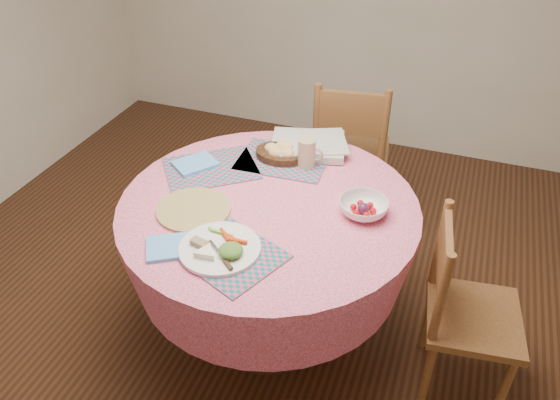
{
  "coord_description": "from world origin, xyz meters",
  "views": [
    {
      "loc": [
        0.66,
        -1.68,
        2.06
      ],
      "look_at": [
        0.05,
        0.0,
        0.78
      ],
      "focal_mm": 35.0,
      "sensor_mm": 36.0,
      "label": 1
    }
  ],
  "objects": [
    {
      "name": "placemat_front",
      "position": [
        -0.04,
        -0.33,
        0.75
      ],
      "size": [
        0.49,
        0.43,
        0.01
      ],
      "primitive_type": "cube",
      "rotation": [
        0.0,
        0.0,
        -0.4
      ],
      "color": "#13666C",
      "rests_on": "dining_table"
    },
    {
      "name": "napkin_far",
      "position": [
        -0.41,
        0.15,
        0.76
      ],
      "size": [
        0.22,
        0.23,
        0.01
      ],
      "primitive_type": "cube",
      "rotation": [
        0.0,
        0.0,
        0.93
      ],
      "color": "#5EA8F2",
      "rests_on": "placemat_left"
    },
    {
      "name": "chair_right",
      "position": [
        0.83,
        -0.0,
        0.44
      ],
      "size": [
        0.42,
        0.43,
        0.84
      ],
      "rotation": [
        0.0,
        0.0,
        1.69
      ],
      "color": "brown",
      "rests_on": "ground"
    },
    {
      "name": "newspaper_stack",
      "position": [
        0.02,
        0.47,
        0.78
      ],
      "size": [
        0.41,
        0.36,
        0.04
      ],
      "rotation": [
        0.0,
        0.0,
        0.25
      ],
      "color": "silver",
      "rests_on": "dining_table"
    },
    {
      "name": "chair_back",
      "position": [
        0.12,
        0.97,
        0.49
      ],
      "size": [
        0.49,
        0.47,
        0.94
      ],
      "rotation": [
        0.0,
        0.0,
        3.28
      ],
      "color": "brown",
      "rests_on": "ground"
    },
    {
      "name": "placemat_back",
      "position": [
        -0.06,
        0.34,
        0.75
      ],
      "size": [
        0.42,
        0.32,
        0.01
      ],
      "primitive_type": "cube",
      "rotation": [
        0.0,
        0.0,
        0.05
      ],
      "color": "#13666C",
      "rests_on": "dining_table"
    },
    {
      "name": "fruit_bowl",
      "position": [
        0.38,
        0.06,
        0.78
      ],
      "size": [
        0.22,
        0.22,
        0.06
      ],
      "rotation": [
        0.0,
        0.0,
        0.11
      ],
      "color": "white",
      "rests_on": "dining_table"
    },
    {
      "name": "dinner_plate",
      "position": [
        -0.05,
        -0.34,
        0.77
      ],
      "size": [
        0.3,
        0.3,
        0.05
      ],
      "rotation": [
        0.0,
        0.0,
        -0.24
      ],
      "color": "white",
      "rests_on": "placemat_front"
    },
    {
      "name": "wicker_trivet",
      "position": [
        -0.26,
        -0.15,
        0.76
      ],
      "size": [
        0.3,
        0.3,
        0.01
      ],
      "primitive_type": "cylinder",
      "color": "olive",
      "rests_on": "dining_table"
    },
    {
      "name": "bread_bowl",
      "position": [
        -0.08,
        0.35,
        0.79
      ],
      "size": [
        0.23,
        0.23,
        0.08
      ],
      "color": "black",
      "rests_on": "placemat_back"
    },
    {
      "name": "latte_mug",
      "position": [
        0.06,
        0.33,
        0.82
      ],
      "size": [
        0.12,
        0.08,
        0.13
      ],
      "color": "tan",
      "rests_on": "placemat_back"
    },
    {
      "name": "ground",
      "position": [
        0.0,
        0.0,
        0.0
      ],
      "size": [
        4.0,
        4.0,
        0.0
      ],
      "primitive_type": "plane",
      "color": "#331C0F",
      "rests_on": "ground"
    },
    {
      "name": "placemat_left",
      "position": [
        -0.34,
        0.16,
        0.75
      ],
      "size": [
        0.5,
        0.48,
        0.01
      ],
      "primitive_type": "cube",
      "rotation": [
        0.0,
        0.0,
        0.66
      ],
      "color": "#13666C",
      "rests_on": "dining_table"
    },
    {
      "name": "dining_table",
      "position": [
        0.0,
        0.0,
        0.56
      ],
      "size": [
        1.24,
        1.24,
        0.75
      ],
      "color": "pink",
      "rests_on": "ground"
    },
    {
      "name": "napkin_near",
      "position": [
        -0.23,
        -0.39,
        0.76
      ],
      "size": [
        0.23,
        0.21,
        0.01
      ],
      "primitive_type": "cube",
      "rotation": [
        0.0,
        0.0,
        0.54
      ],
      "color": "#5EA8F2",
      "rests_on": "dining_table"
    }
  ]
}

